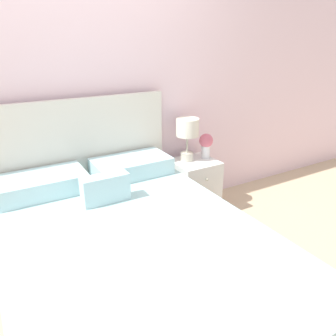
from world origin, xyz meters
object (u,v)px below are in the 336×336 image
nightstand (194,187)px  bed (130,261)px  table_lamp (187,131)px  flower_vase (206,144)px

nightstand → bed: bearing=-143.0°
nightstand → table_lamp: bearing=136.2°
nightstand → flower_vase: (0.14, 0.03, 0.41)m
table_lamp → bed: bearing=-139.4°
flower_vase → bed: bearing=-145.5°
nightstand → flower_vase: bearing=10.9°
table_lamp → flower_vase: (0.20, -0.03, -0.14)m
bed → table_lamp: bearing=40.6°
nightstand → table_lamp: (-0.06, 0.06, 0.55)m
bed → nightstand: size_ratio=3.95×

